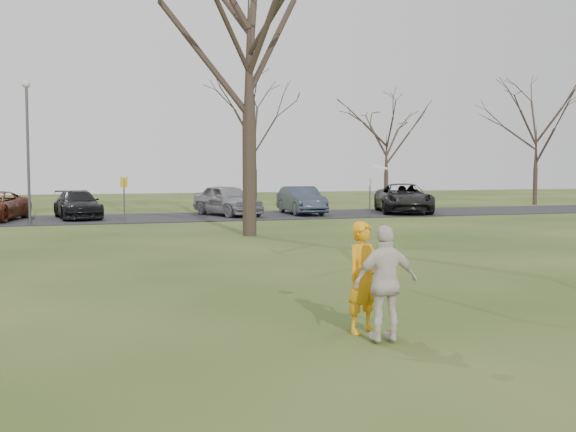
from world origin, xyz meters
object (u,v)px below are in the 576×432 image
at_px(car_5, 301,200).
at_px(car_4, 227,200).
at_px(lamp_post, 28,134).
at_px(player_defender, 364,277).
at_px(car_6, 403,198).
at_px(car_3, 78,205).
at_px(catching_play, 386,282).
at_px(big_tree, 249,42).

bearing_deg(car_5, car_4, 178.42).
bearing_deg(car_4, lamp_post, 178.05).
bearing_deg(player_defender, car_6, 40.00).
distance_m(car_3, catching_play, 26.16).
height_order(car_3, car_4, car_4).
height_order(car_5, car_6, car_6).
height_order(car_6, catching_play, catching_play).
height_order(car_4, big_tree, big_tree).
bearing_deg(car_5, big_tree, -117.37).
relative_size(car_3, lamp_post, 0.74).
bearing_deg(car_5, car_6, -4.87).
relative_size(car_5, catching_play, 1.82).
height_order(car_4, lamp_post, lamp_post).
relative_size(car_4, catching_play, 1.91).
distance_m(player_defender, catching_play, 0.66).
distance_m(car_5, lamp_post, 14.03).
xyz_separation_m(car_3, car_6, (17.15, -0.91, 0.13)).
relative_size(car_3, big_tree, 0.33).
bearing_deg(catching_play, car_6, 62.24).
bearing_deg(big_tree, car_6, 40.46).
relative_size(player_defender, car_5, 0.37).
distance_m(car_4, big_tree, 12.06).
height_order(car_3, lamp_post, lamp_post).
distance_m(car_4, lamp_post, 10.31).
relative_size(player_defender, lamp_post, 0.27).
bearing_deg(car_6, lamp_post, -155.74).
distance_m(car_6, big_tree, 15.92).
relative_size(car_5, big_tree, 0.32).
xyz_separation_m(lamp_post, big_tree, (8.00, -7.50, 3.03)).
relative_size(car_5, lamp_post, 0.72).
relative_size(car_3, catching_play, 1.88).
relative_size(car_6, catching_play, 2.34).
bearing_deg(catching_play, car_3, 98.84).
relative_size(player_defender, big_tree, 0.12).
height_order(catching_play, big_tree, big_tree).
distance_m(car_5, catching_play, 26.56).
height_order(car_5, catching_play, catching_play).
xyz_separation_m(car_4, car_6, (9.74, -0.74, -0.00)).
bearing_deg(car_5, car_3, 179.17).
relative_size(catching_play, lamp_post, 0.39).
height_order(car_4, car_6, car_4).
height_order(player_defender, big_tree, big_tree).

